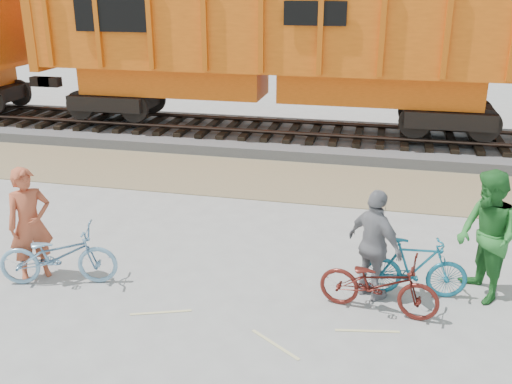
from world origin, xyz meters
TOP-DOWN VIEW (x-y plane):
  - ground at (0.00, 0.00)m, footprint 120.00×120.00m
  - gravel_strip at (0.00, 5.50)m, footprint 120.00×3.00m
  - ballast_bed at (0.00, 9.00)m, footprint 120.00×4.00m
  - track at (0.00, 9.00)m, footprint 120.00×2.60m
  - hopper_car_center at (-1.31, 9.00)m, footprint 14.00×3.13m
  - bicycle_blue at (-2.92, -0.31)m, footprint 1.97×1.13m
  - bicycle_teal at (2.63, 0.55)m, footprint 1.64×0.60m
  - bicycle_maroon at (2.11, -0.04)m, footprint 1.83×0.89m
  - person_solo at (-3.42, -0.21)m, footprint 0.80×0.81m
  - person_man at (3.63, 0.75)m, footprint 1.08×1.20m
  - person_woman at (2.01, 0.36)m, footprint 1.05×1.01m

SIDE VIEW (x-z plane):
  - ground at x=0.00m, z-range 0.00..0.00m
  - gravel_strip at x=0.00m, z-range 0.00..0.02m
  - ballast_bed at x=0.00m, z-range 0.00..0.30m
  - bicycle_maroon at x=2.11m, z-range 0.00..0.92m
  - track at x=0.00m, z-range 0.35..0.59m
  - bicycle_teal at x=2.63m, z-range 0.00..0.96m
  - bicycle_blue at x=-2.92m, z-range 0.00..0.98m
  - person_woman at x=2.01m, z-range 0.00..1.76m
  - person_solo at x=-3.42m, z-range 0.00..1.89m
  - person_man at x=3.63m, z-range 0.00..2.04m
  - hopper_car_center at x=-1.31m, z-range 0.68..5.33m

